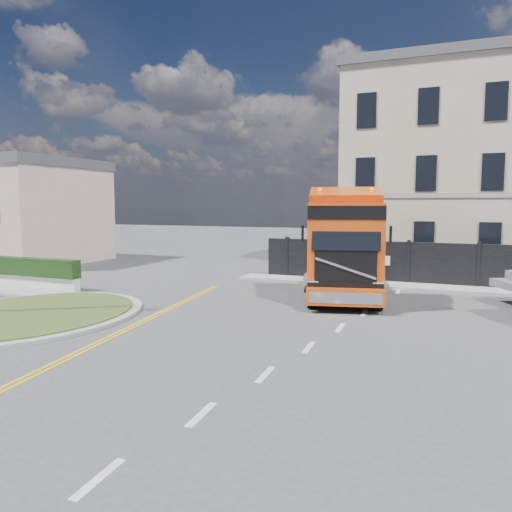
% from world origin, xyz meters
% --- Properties ---
extents(ground, '(120.00, 120.00, 0.00)m').
position_xyz_m(ground, '(0.00, 0.00, 0.00)').
color(ground, '#424244').
rests_on(ground, ground).
extents(traffic_island, '(6.80, 6.80, 0.17)m').
position_xyz_m(traffic_island, '(-7.00, -3.00, 0.08)').
color(traffic_island, '#989893').
rests_on(traffic_island, ground).
extents(hedge_wall, '(8.00, 0.55, 1.35)m').
position_xyz_m(hedge_wall, '(-13.00, 1.50, 0.74)').
color(hedge_wall, silver).
rests_on(hedge_wall, ground).
extents(seaside_bldg_pink, '(8.00, 8.00, 6.00)m').
position_xyz_m(seaside_bldg_pink, '(-20.00, 9.00, 3.00)').
color(seaside_bldg_pink, beige).
rests_on(seaside_bldg_pink, ground).
extents(hoarding_fence, '(18.80, 0.25, 2.00)m').
position_xyz_m(hoarding_fence, '(6.55, 9.00, 1.00)').
color(hoarding_fence, black).
rests_on(hoarding_fence, ground).
extents(georgian_building, '(12.30, 10.30, 12.80)m').
position_xyz_m(georgian_building, '(6.00, 16.50, 5.77)').
color(georgian_building, beige).
rests_on(georgian_building, ground).
extents(pavement_far, '(20.00, 1.60, 0.12)m').
position_xyz_m(pavement_far, '(6.00, 8.10, 0.06)').
color(pavement_far, '#989893').
rests_on(pavement_far, ground).
extents(truck, '(4.27, 7.56, 4.28)m').
position_xyz_m(truck, '(2.09, 3.88, 1.92)').
color(truck, black).
rests_on(truck, ground).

